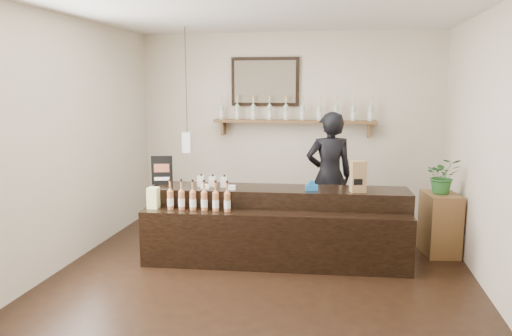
% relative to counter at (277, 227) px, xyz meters
% --- Properties ---
extents(ground, '(5.00, 5.00, 0.00)m').
position_rel_counter_xyz_m(ground, '(-0.08, -0.59, -0.40)').
color(ground, black).
rests_on(ground, ground).
extents(room_shell, '(5.00, 5.00, 5.00)m').
position_rel_counter_xyz_m(room_shell, '(-0.08, -0.59, 1.31)').
color(room_shell, beige).
rests_on(room_shell, ground).
extents(back_wall_decor, '(2.66, 0.96, 1.69)m').
position_rel_counter_xyz_m(back_wall_decor, '(-0.24, 1.79, 1.36)').
color(back_wall_decor, brown).
rests_on(back_wall_decor, ground).
extents(counter, '(3.03, 0.97, 0.99)m').
position_rel_counter_xyz_m(counter, '(0.00, 0.00, 0.00)').
color(counter, black).
rests_on(counter, ground).
extents(promo_sign, '(0.25, 0.08, 0.35)m').
position_rel_counter_xyz_m(promo_sign, '(-1.41, 0.06, 0.62)').
color(promo_sign, black).
rests_on(promo_sign, counter).
extents(paper_bag, '(0.19, 0.16, 0.35)m').
position_rel_counter_xyz_m(paper_bag, '(0.91, 0.05, 0.62)').
color(paper_bag, olive).
rests_on(paper_bag, counter).
extents(tape_dispenser, '(0.15, 0.08, 0.12)m').
position_rel_counter_xyz_m(tape_dispenser, '(0.39, 0.04, 0.49)').
color(tape_dispenser, '#1A6BB8').
rests_on(tape_dispenser, counter).
extents(side_cabinet, '(0.45, 0.57, 0.75)m').
position_rel_counter_xyz_m(side_cabinet, '(1.92, 0.55, -0.02)').
color(side_cabinet, brown).
rests_on(side_cabinet, ground).
extents(potted_plant, '(0.40, 0.35, 0.43)m').
position_rel_counter_xyz_m(potted_plant, '(1.92, 0.55, 0.57)').
color(potted_plant, '#276229').
rests_on(potted_plant, side_cabinet).
extents(shopkeeper, '(0.79, 0.62, 1.91)m').
position_rel_counter_xyz_m(shopkeeper, '(0.57, 0.96, 0.56)').
color(shopkeeper, black).
rests_on(shopkeeper, ground).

